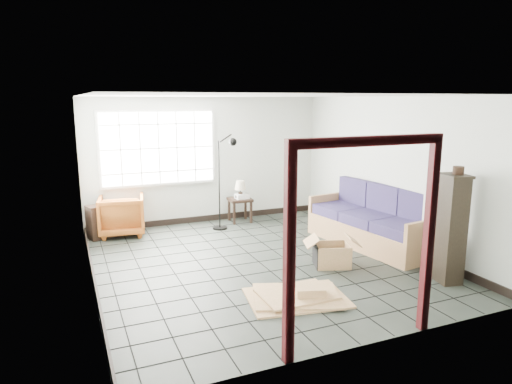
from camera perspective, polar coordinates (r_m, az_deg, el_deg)
name	(u,v)px	position (r m, az deg, el deg)	size (l,w,h in m)	color
ground	(259,262)	(7.37, 0.34, -8.71)	(5.50, 5.50, 0.00)	black
room_shell	(258,157)	(6.99, 0.27, 4.39)	(5.02, 5.52, 2.61)	silver
window_panel	(158,148)	(9.26, -12.10, 5.40)	(2.32, 0.08, 1.52)	silver
doorway_trim	(365,218)	(4.71, 13.51, -3.16)	(1.80, 0.08, 2.20)	#390D0F
futon_sofa	(373,224)	(8.36, 14.47, -3.86)	(1.23, 2.50, 1.06)	#966743
armchair	(122,213)	(9.05, -16.44, -2.55)	(0.82, 0.77, 0.84)	brown
side_table	(240,202)	(9.60, -2.02, -1.31)	(0.48, 0.48, 0.51)	black
table_lamp	(240,186)	(9.54, -1.97, 0.74)	(0.29, 0.29, 0.37)	black
projector	(242,196)	(9.55, -1.78, -0.53)	(0.28, 0.22, 0.10)	silver
floor_lamp	(226,179)	(9.01, -3.77, 1.65)	(0.57, 0.37, 1.88)	black
console_shelf	(110,220)	(9.05, -17.83, -3.33)	(0.86, 0.55, 0.62)	black
tall_shelf	(450,228)	(6.92, 23.14, -4.16)	(0.41, 0.48, 1.55)	black
pot	(458,170)	(6.77, 23.97, 2.48)	(0.19, 0.19, 0.11)	black
open_box	(332,255)	(7.24, 9.45, -7.76)	(0.94, 0.67, 0.48)	olive
cardboard_pile	(298,295)	(6.09, 5.32, -12.75)	(1.39, 1.15, 0.18)	olive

